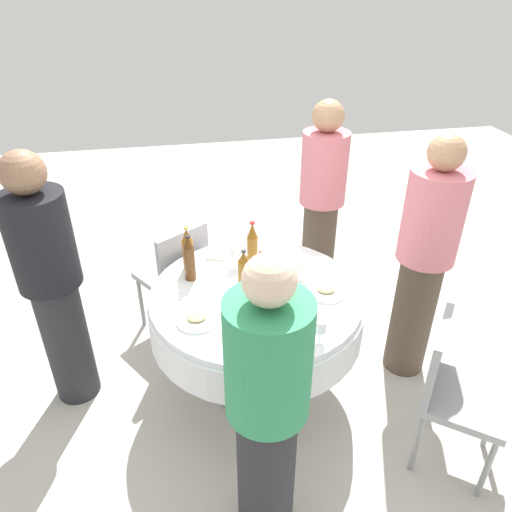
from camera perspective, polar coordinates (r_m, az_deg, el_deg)
ground_plane at (r=3.27m, az=0.00°, el=-14.87°), size 10.00×10.00×0.00m
dining_table at (r=2.88m, az=0.00°, el=-6.73°), size 1.25×1.25×0.74m
bottle_clear_mid at (r=2.75m, az=0.53°, el=-1.91°), size 0.06×0.06×0.25m
bottle_amber_south at (r=2.71m, az=-1.43°, el=-2.02°), size 0.07×0.07×0.28m
bottle_amber_east at (r=2.97m, az=-0.43°, el=1.34°), size 0.07×0.07×0.29m
bottle_brown_outer at (r=2.85m, az=-7.86°, el=-0.37°), size 0.07×0.07×0.29m
bottle_amber_rear at (r=2.95m, az=-8.04°, el=0.74°), size 0.07×0.07×0.29m
bottle_amber_north at (r=2.61m, az=2.21°, el=-3.12°), size 0.07×0.07×0.32m
wine_glass_outer at (r=2.96m, az=-2.49°, el=0.53°), size 0.07×0.07×0.14m
wine_glass_rear at (r=2.85m, az=5.32°, el=-1.04°), size 0.07×0.07×0.14m
wine_glass_north at (r=2.79m, az=2.45°, el=-1.84°), size 0.07×0.07×0.14m
wine_glass_inner at (r=2.41m, az=7.62°, el=-8.29°), size 0.06×0.06×0.13m
plate_far at (r=2.53m, az=2.03°, el=-8.37°), size 0.26×0.26×0.02m
plate_right at (r=2.80m, az=8.25°, el=-4.09°), size 0.23×0.23×0.04m
plate_near at (r=2.59m, az=-6.99°, el=-7.38°), size 0.23×0.23×0.04m
plate_west at (r=3.06m, az=3.24°, el=-0.53°), size 0.24×0.24×0.02m
spoon_south at (r=2.87m, az=-4.11°, el=-3.10°), size 0.03×0.18×0.00m
folded_napkin at (r=3.13m, az=-4.54°, el=0.29°), size 0.17×0.17×0.02m
person_mid at (r=2.92m, az=-22.95°, el=-2.84°), size 0.34×0.34×1.60m
person_south at (r=3.06m, az=19.21°, el=-0.43°), size 0.34×0.34×1.61m
person_east at (r=2.06m, az=1.32°, el=-17.73°), size 0.34×0.34×1.54m
person_outer at (r=3.70m, az=7.75°, el=6.52°), size 0.34×0.34×1.57m
chair_north at (r=3.42m, az=-9.35°, el=-1.79°), size 0.56×0.56×0.87m
chair_inner at (r=2.74m, az=22.06°, el=-13.90°), size 0.56×0.56×0.87m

